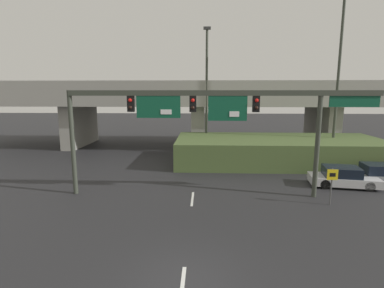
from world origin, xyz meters
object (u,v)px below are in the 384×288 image
at_px(signal_gantry, 212,110).
at_px(highway_light_pole_far, 207,89).
at_px(highway_light_pole_near, 339,70).
at_px(parked_sedan_mid_right, 384,175).
at_px(parked_sedan_near_right, 343,177).
at_px(speed_limit_sign, 332,181).

distance_m(signal_gantry, highway_light_pole_far, 12.57).
relative_size(highway_light_pole_near, parked_sedan_mid_right, 3.21).
bearing_deg(parked_sedan_near_right, highway_light_pole_far, 140.22).
xyz_separation_m(highway_light_pole_near, highway_light_pole_far, (-11.60, 2.72, -1.62)).
bearing_deg(highway_light_pole_far, signal_gantry, -88.90).
distance_m(highway_light_pole_near, parked_sedan_mid_right, 10.26).
xyz_separation_m(speed_limit_sign, highway_light_pole_near, (4.63, 11.10, 6.84)).
distance_m(signal_gantry, speed_limit_sign, 7.89).
bearing_deg(parked_sedan_mid_right, highway_light_pole_far, 146.10).
xyz_separation_m(signal_gantry, highway_light_pole_near, (11.36, 9.77, 2.95)).
distance_m(signal_gantry, parked_sedan_near_right, 10.34).
relative_size(speed_limit_sign, parked_sedan_mid_right, 0.44).
height_order(speed_limit_sign, highway_light_pole_far, highway_light_pole_far).
xyz_separation_m(speed_limit_sign, parked_sedan_near_right, (2.24, 3.52, -0.77)).
distance_m(speed_limit_sign, parked_sedan_mid_right, 6.86).
xyz_separation_m(parked_sedan_near_right, parked_sedan_mid_right, (3.11, 0.71, 0.01)).
height_order(highway_light_pole_far, parked_sedan_near_right, highway_light_pole_far).
xyz_separation_m(signal_gantry, parked_sedan_mid_right, (12.08, 2.91, -4.64)).
relative_size(highway_light_pole_far, parked_sedan_near_right, 2.73).
height_order(signal_gantry, highway_light_pole_far, highway_light_pole_far).
height_order(signal_gantry, highway_light_pole_near, highway_light_pole_near).
relative_size(highway_light_pole_far, parked_sedan_mid_right, 2.55).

